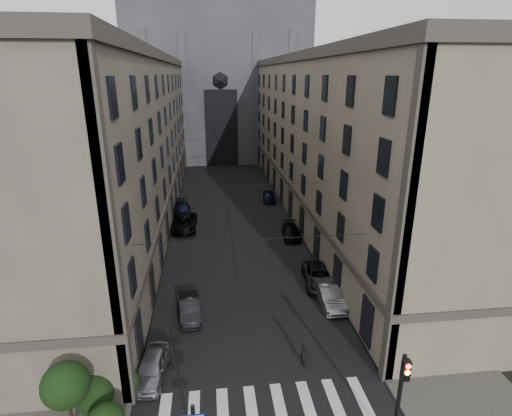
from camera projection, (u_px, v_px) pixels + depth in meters
name	position (u px, v px, depth m)	size (l,w,h in m)	color
sidewalk_left	(146.00, 216.00, 48.99)	(7.00, 80.00, 0.15)	#383533
sidewalk_right	(313.00, 210.00, 51.33)	(7.00, 80.00, 0.15)	#383533
zebra_crossing	(266.00, 407.00, 21.01)	(11.00, 3.20, 0.01)	beige
building_left	(112.00, 141.00, 45.70)	(13.60, 60.60, 18.85)	#4F463D
building_right	(339.00, 137.00, 48.70)	(13.60, 60.60, 18.85)	brown
gothic_tower	(218.00, 68.00, 81.16)	(35.00, 23.00, 58.00)	#2D2D33
traffic_light_right	(401.00, 392.00, 17.69)	(0.34, 0.50, 5.20)	black
shrub_cluster	(89.00, 395.00, 19.47)	(3.90, 4.40, 3.90)	black
tram_wires	(230.00, 157.00, 47.52)	(14.00, 60.00, 0.43)	black
car_left_near	(152.00, 367.00, 22.92)	(1.63, 4.04, 1.38)	slate
car_left_midnear	(189.00, 308.00, 28.70)	(1.43, 4.09, 1.35)	black
car_left_midfar	(184.00, 223.00, 44.75)	(2.67, 5.79, 1.61)	black
car_left_far	(182.00, 210.00, 48.87)	(2.27, 5.57, 1.62)	black
car_right_near	(329.00, 295.00, 30.27)	(1.60, 4.59, 1.51)	slate
car_right_midnear	(319.00, 277.00, 33.06)	(2.38, 5.16, 1.44)	black
car_right_midfar	(291.00, 232.00, 42.67)	(1.78, 4.39, 1.27)	black
car_right_far	(269.00, 196.00, 54.86)	(1.63, 4.04, 1.38)	black
pedestrian	(304.00, 352.00, 23.85)	(0.66, 0.43, 1.81)	black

